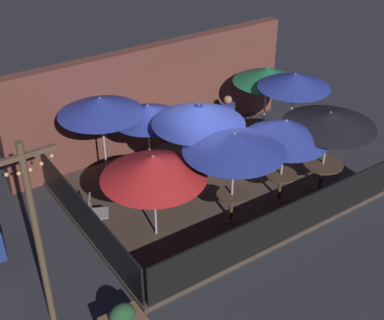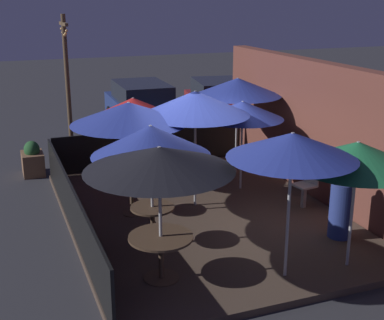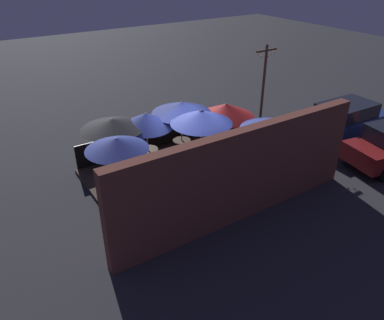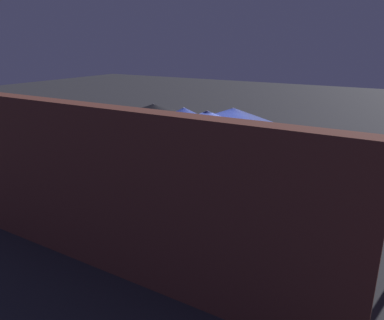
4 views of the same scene
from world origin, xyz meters
name	(u,v)px [view 1 (image 1 of 4)]	position (x,y,z in m)	size (l,w,h in m)	color
ground_plane	(213,190)	(0.00, 0.00, 0.00)	(60.00, 60.00, 0.00)	#2D2D33
patio_deck	(213,188)	(0.00, 0.00, 0.06)	(7.02, 5.23, 0.12)	#47382D
building_wall	(154,97)	(0.00, 2.85, 1.51)	(8.62, 0.36, 3.01)	brown
fence_front	(283,224)	(0.00, -2.57, 0.59)	(6.82, 0.05, 0.95)	black
fence_side_left	(86,219)	(-3.47, 0.00, 0.59)	(0.05, 5.03, 0.95)	black
patio_umbrella_0	(234,142)	(-0.45, -1.32, 2.19)	(2.26, 2.26, 2.29)	#B2B2B7
patio_umbrella_1	(286,130)	(1.03, -1.33, 2.03)	(2.03, 2.03, 2.17)	#B2B2B7
patio_umbrella_2	(330,119)	(2.22, -1.56, 2.07)	(2.25, 2.25, 2.14)	#B2B2B7
patio_umbrella_3	(295,80)	(2.82, 0.29, 2.25)	(1.95, 1.95, 2.32)	#B2B2B7
patio_umbrella_4	(100,106)	(-2.10, 1.76, 2.27)	(2.09, 2.09, 2.36)	#B2B2B7
patio_umbrella_5	(153,167)	(-2.16, -0.79, 1.90)	(2.27, 2.27, 2.04)	#B2B2B7
patio_umbrella_6	(267,75)	(2.88, 1.42, 2.00)	(1.94, 1.94, 2.09)	#B2B2B7
patio_umbrella_7	(148,112)	(-1.03, 1.38, 1.94)	(1.83, 1.83, 2.02)	#B2B2B7
patio_umbrella_8	(199,114)	(-0.44, 0.03, 2.30)	(2.20, 2.20, 2.42)	#B2B2B7
dining_table_0	(232,200)	(-0.45, -1.32, 0.67)	(0.70, 0.70, 0.71)	#4C3828
dining_table_1	(280,179)	(1.03, -1.33, 0.69)	(0.77, 0.77, 0.72)	#4C3828
dining_table_2	(322,168)	(2.22, -1.56, 0.70)	(1.00, 1.00, 0.72)	#4C3828
patio_chair_0	(182,130)	(0.48, 2.15, 0.64)	(0.46, 0.46, 0.95)	gray
patio_chair_1	(96,212)	(-3.18, 0.06, 0.62)	(0.54, 0.54, 0.91)	gray
patron_0	(227,118)	(1.93, 1.95, 0.68)	(0.57, 0.57, 1.27)	navy
light_post	(36,232)	(-5.01, -1.82, 2.18)	(1.10, 0.12, 3.90)	brown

